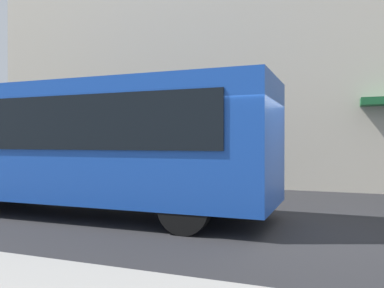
{
  "coord_description": "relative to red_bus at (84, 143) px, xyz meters",
  "views": [
    {
      "loc": [
        -0.67,
        7.67,
        1.71
      ],
      "look_at": [
        2.11,
        0.36,
        1.67
      ],
      "focal_mm": 36.37,
      "sensor_mm": 36.0,
      "label": 1
    }
  ],
  "objects": [
    {
      "name": "red_bus",
      "position": [
        0.0,
        0.0,
        0.0
      ],
      "size": [
        9.05,
        2.54,
        3.08
      ],
      "color": "#1947AD",
      "rests_on": "ground_plane"
    },
    {
      "name": "ground_plane",
      "position": [
        -5.02,
        0.03,
        -1.68
      ],
      "size": [
        60.0,
        60.0,
        0.0
      ],
      "primitive_type": "plane",
      "color": "#232326"
    },
    {
      "name": "building_facade_far",
      "position": [
        -5.03,
        -6.77,
        4.3
      ],
      "size": [
        28.0,
        1.55,
        12.0
      ],
      "color": "beige",
      "rests_on": "ground_plane"
    }
  ]
}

